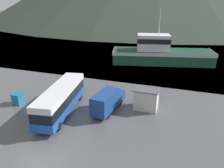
{
  "coord_description": "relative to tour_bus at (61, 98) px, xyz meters",
  "views": [
    {
      "loc": [
        10.64,
        -12.2,
        12.92
      ],
      "look_at": [
        1.52,
        14.12,
        2.0
      ],
      "focal_mm": 35.0,
      "sensor_mm": 36.0,
      "label": 1
    }
  ],
  "objects": [
    {
      "name": "tour_bus",
      "position": [
        0.0,
        0.0,
        0.0
      ],
      "size": [
        4.26,
        11.04,
        3.26
      ],
      "rotation": [
        0.0,
        0.0,
        0.17
      ],
      "color": "#194799",
      "rests_on": "ground"
    },
    {
      "name": "ground_plane",
      "position": [
        2.81,
        -8.09,
        -1.84
      ],
      "size": [
        400.0,
        400.0,
        0.0
      ],
      "primitive_type": "plane",
      "color": "#4C4C4F"
    },
    {
      "name": "dock_kiosk",
      "position": [
        9.45,
        4.3,
        -0.5
      ],
      "size": [
        3.09,
        2.34,
        2.64
      ],
      "color": "beige",
      "rests_on": "ground"
    },
    {
      "name": "fishing_boat",
      "position": [
        8.23,
        26.07,
        0.38
      ],
      "size": [
        21.56,
        10.43,
        11.05
      ],
      "rotation": [
        0.0,
        0.0,
        4.94
      ],
      "color": "#1E5138",
      "rests_on": "water_surface"
    },
    {
      "name": "delivery_van",
      "position": [
        5.09,
        2.19,
        -0.47
      ],
      "size": [
        2.47,
        6.41,
        2.6
      ],
      "rotation": [
        0.0,
        0.0,
        -0.09
      ],
      "color": "navy",
      "rests_on": "ground"
    },
    {
      "name": "water_surface",
      "position": [
        2.81,
        132.08,
        -1.84
      ],
      "size": [
        240.0,
        240.0,
        0.0
      ],
      "primitive_type": "plane",
      "color": "slate",
      "rests_on": "ground"
    },
    {
      "name": "storage_bin",
      "position": [
        -6.66,
        0.17,
        -1.11
      ],
      "size": [
        1.23,
        1.38,
        1.43
      ],
      "color": "teal",
      "rests_on": "ground"
    }
  ]
}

